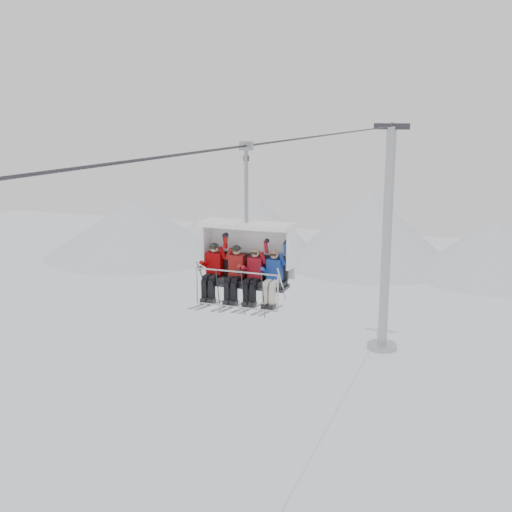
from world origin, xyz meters
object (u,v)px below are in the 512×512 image
(chairlift_carrier, at_px, (248,252))
(skier_far_right, at_px, (273,276))
(skier_center_left, at_px, (235,272))
(lift_tower_right, at_px, (386,256))
(skier_center_right, at_px, (254,274))
(skier_far_left, at_px, (213,269))

(chairlift_carrier, xyz_separation_m, skier_far_right, (0.77, -0.31, -0.49))
(chairlift_carrier, xyz_separation_m, skier_center_left, (-0.23, -0.31, -0.47))
(lift_tower_right, distance_m, chairlift_carrier, 23.08)
(lift_tower_right, bearing_deg, chairlift_carrier, -90.00)
(skier_center_right, bearing_deg, skier_far_left, 179.58)
(chairlift_carrier, bearing_deg, lift_tower_right, 90.00)
(skier_far_left, bearing_deg, chairlift_carrier, 19.94)
(lift_tower_right, height_order, chairlift_carrier, lift_tower_right)
(skier_center_right, relative_size, skier_far_right, 1.00)
(skier_far_left, bearing_deg, skier_center_left, -0.20)
(skier_far_left, relative_size, skier_center_left, 1.00)
(lift_tower_right, bearing_deg, skier_center_right, -89.32)
(lift_tower_right, relative_size, skier_far_left, 7.99)
(chairlift_carrier, distance_m, skier_center_left, 0.61)
(skier_center_right, height_order, skier_far_right, same)
(skier_far_left, relative_size, skier_center_right, 1.00)
(chairlift_carrier, relative_size, skier_center_left, 2.36)
(skier_far_right, bearing_deg, chairlift_carrier, 157.96)
(skier_center_left, bearing_deg, skier_far_right, -0.35)
(lift_tower_right, bearing_deg, skier_far_right, -88.07)
(lift_tower_right, bearing_deg, skier_far_left, -92.10)
(skier_center_left, bearing_deg, skier_center_right, -0.69)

